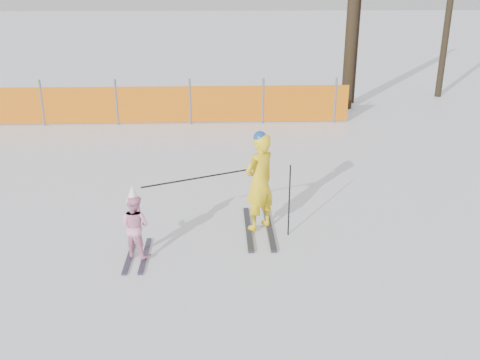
% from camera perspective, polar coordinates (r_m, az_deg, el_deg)
% --- Properties ---
extents(ground, '(120.00, 120.00, 0.00)m').
position_cam_1_polar(ground, '(7.89, 0.15, -8.10)').
color(ground, white).
rests_on(ground, ground).
extents(adult, '(0.68, 1.58, 1.65)m').
position_cam_1_polar(adult, '(8.35, 2.09, -0.27)').
color(adult, black).
rests_on(adult, ground).
extents(child, '(0.57, 1.06, 1.12)m').
position_cam_1_polar(child, '(7.79, -11.14, -4.75)').
color(child, black).
rests_on(child, ground).
extents(ski_poles, '(2.19, 0.74, 1.17)m').
position_cam_1_polar(ski_poles, '(8.00, -0.40, -0.78)').
color(ski_poles, black).
rests_on(ski_poles, ground).
extents(safety_fence, '(16.39, 0.06, 1.25)m').
position_cam_1_polar(safety_fence, '(15.51, -19.75, 7.50)').
color(safety_fence, '#595960').
rests_on(safety_fence, ground).
extents(tree_trunks, '(3.80, 1.87, 6.58)m').
position_cam_1_polar(tree_trunks, '(17.40, 14.39, 17.34)').
color(tree_trunks, black).
rests_on(tree_trunks, ground).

